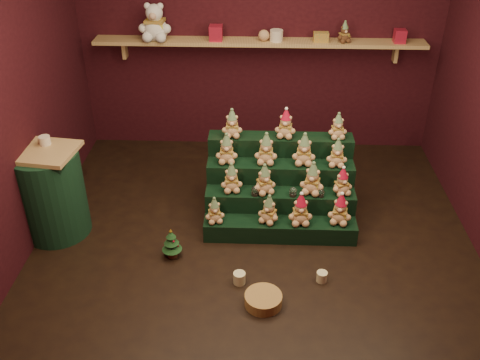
{
  "coord_description": "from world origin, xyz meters",
  "views": [
    {
      "loc": [
        0.02,
        -3.84,
        3.08
      ],
      "look_at": [
        -0.14,
        0.25,
        0.54
      ],
      "focal_mm": 40.0,
      "sensor_mm": 36.0,
      "label": 1
    }
  ],
  "objects_px": {
    "white_bear": "(154,17)",
    "brown_bear": "(344,32)",
    "mini_christmas_tree": "(172,243)",
    "mug_left": "(239,278)",
    "snow_globe_a": "(255,191)",
    "wicker_basket": "(263,300)",
    "snow_globe_c": "(321,193)",
    "mug_right": "(322,277)",
    "side_table": "(51,192)",
    "riser_tier_front": "(280,230)",
    "snow_globe_b": "(293,192)"
  },
  "relations": [
    {
      "from": "snow_globe_c",
      "to": "mug_left",
      "type": "xyz_separation_m",
      "value": [
        -0.72,
        -0.79,
        -0.35
      ]
    },
    {
      "from": "mini_christmas_tree",
      "to": "mug_left",
      "type": "distance_m",
      "value": 0.69
    },
    {
      "from": "white_bear",
      "to": "snow_globe_c",
      "type": "bearing_deg",
      "value": -40.18
    },
    {
      "from": "snow_globe_b",
      "to": "mug_left",
      "type": "distance_m",
      "value": 0.98
    },
    {
      "from": "mini_christmas_tree",
      "to": "mug_left",
      "type": "bearing_deg",
      "value": -27.65
    },
    {
      "from": "snow_globe_a",
      "to": "snow_globe_c",
      "type": "relative_size",
      "value": 1.21
    },
    {
      "from": "snow_globe_a",
      "to": "snow_globe_c",
      "type": "distance_m",
      "value": 0.6
    },
    {
      "from": "brown_bear",
      "to": "white_bear",
      "type": "bearing_deg",
      "value": 158.31
    },
    {
      "from": "snow_globe_c",
      "to": "mug_right",
      "type": "xyz_separation_m",
      "value": [
        -0.03,
        -0.74,
        -0.35
      ]
    },
    {
      "from": "snow_globe_b",
      "to": "wicker_basket",
      "type": "height_order",
      "value": "snow_globe_b"
    },
    {
      "from": "riser_tier_front",
      "to": "mug_right",
      "type": "distance_m",
      "value": 0.67
    },
    {
      "from": "snow_globe_b",
      "to": "snow_globe_c",
      "type": "relative_size",
      "value": 1.16
    },
    {
      "from": "mug_left",
      "to": "wicker_basket",
      "type": "height_order",
      "value": "mug_left"
    },
    {
      "from": "snow_globe_a",
      "to": "mini_christmas_tree",
      "type": "height_order",
      "value": "snow_globe_a"
    },
    {
      "from": "white_bear",
      "to": "riser_tier_front",
      "type": "bearing_deg",
      "value": -49.85
    },
    {
      "from": "mug_left",
      "to": "side_table",
      "type": "bearing_deg",
      "value": 159.46
    },
    {
      "from": "white_bear",
      "to": "snow_globe_b",
      "type": "bearing_deg",
      "value": -44.83
    },
    {
      "from": "mini_christmas_tree",
      "to": "mug_right",
      "type": "height_order",
      "value": "mini_christmas_tree"
    },
    {
      "from": "brown_bear",
      "to": "side_table",
      "type": "bearing_deg",
      "value": -170.11
    },
    {
      "from": "snow_globe_b",
      "to": "side_table",
      "type": "bearing_deg",
      "value": -176.47
    },
    {
      "from": "snow_globe_a",
      "to": "mug_right",
      "type": "bearing_deg",
      "value": -52.09
    },
    {
      "from": "snow_globe_b",
      "to": "brown_bear",
      "type": "bearing_deg",
      "value": 70.29
    },
    {
      "from": "mug_left",
      "to": "mini_christmas_tree",
      "type": "bearing_deg",
      "value": 152.35
    },
    {
      "from": "mini_christmas_tree",
      "to": "white_bear",
      "type": "xyz_separation_m",
      "value": [
        -0.39,
        2.03,
        1.42
      ]
    },
    {
      "from": "snow_globe_c",
      "to": "white_bear",
      "type": "bearing_deg",
      "value": 137.71
    },
    {
      "from": "riser_tier_front",
      "to": "snow_globe_c",
      "type": "height_order",
      "value": "snow_globe_c"
    },
    {
      "from": "mug_right",
      "to": "wicker_basket",
      "type": "bearing_deg",
      "value": -149.3
    },
    {
      "from": "snow_globe_c",
      "to": "wicker_basket",
      "type": "bearing_deg",
      "value": -116.79
    },
    {
      "from": "brown_bear",
      "to": "wicker_basket",
      "type": "bearing_deg",
      "value": -129.28
    },
    {
      "from": "mug_left",
      "to": "mug_right",
      "type": "distance_m",
      "value": 0.69
    },
    {
      "from": "snow_globe_b",
      "to": "wicker_basket",
      "type": "bearing_deg",
      "value": -104.27
    },
    {
      "from": "snow_globe_a",
      "to": "snow_globe_c",
      "type": "xyz_separation_m",
      "value": [
        0.6,
        -0.0,
        -0.01
      ]
    },
    {
      "from": "riser_tier_front",
      "to": "wicker_basket",
      "type": "relative_size",
      "value": 4.68
    },
    {
      "from": "snow_globe_a",
      "to": "mug_left",
      "type": "relative_size",
      "value": 0.93
    },
    {
      "from": "snow_globe_b",
      "to": "side_table",
      "type": "height_order",
      "value": "side_table"
    },
    {
      "from": "white_bear",
      "to": "brown_bear",
      "type": "height_order",
      "value": "white_bear"
    },
    {
      "from": "snow_globe_a",
      "to": "wicker_basket",
      "type": "relative_size",
      "value": 0.32
    },
    {
      "from": "riser_tier_front",
      "to": "snow_globe_a",
      "type": "distance_m",
      "value": 0.43
    },
    {
      "from": "brown_bear",
      "to": "mini_christmas_tree",
      "type": "bearing_deg",
      "value": -150.41
    },
    {
      "from": "white_bear",
      "to": "mini_christmas_tree",
      "type": "bearing_deg",
      "value": -77.0
    },
    {
      "from": "snow_globe_c",
      "to": "mug_left",
      "type": "relative_size",
      "value": 0.77
    },
    {
      "from": "snow_globe_a",
      "to": "side_table",
      "type": "relative_size",
      "value": 0.11
    },
    {
      "from": "mug_left",
      "to": "brown_bear",
      "type": "height_order",
      "value": "brown_bear"
    },
    {
      "from": "white_bear",
      "to": "brown_bear",
      "type": "xyz_separation_m",
      "value": [
        2.02,
        0.0,
        -0.14
      ]
    },
    {
      "from": "snow_globe_b",
      "to": "snow_globe_c",
      "type": "distance_m",
      "value": 0.26
    },
    {
      "from": "mug_right",
      "to": "white_bear",
      "type": "bearing_deg",
      "value": 126.26
    },
    {
      "from": "mini_christmas_tree",
      "to": "mug_left",
      "type": "xyz_separation_m",
      "value": [
        0.61,
        -0.32,
        -0.09
      ]
    },
    {
      "from": "side_table",
      "to": "mini_christmas_tree",
      "type": "height_order",
      "value": "side_table"
    },
    {
      "from": "wicker_basket",
      "to": "brown_bear",
      "type": "relative_size",
      "value": 1.37
    },
    {
      "from": "snow_globe_c",
      "to": "brown_bear",
      "type": "distance_m",
      "value": 1.89
    }
  ]
}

